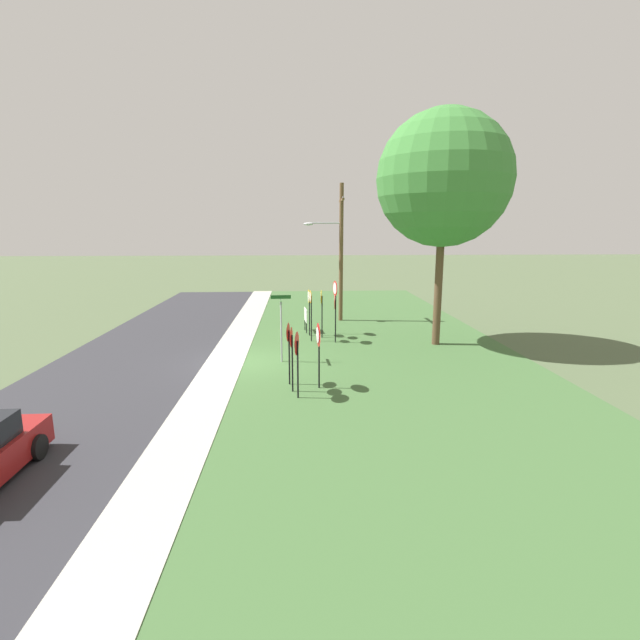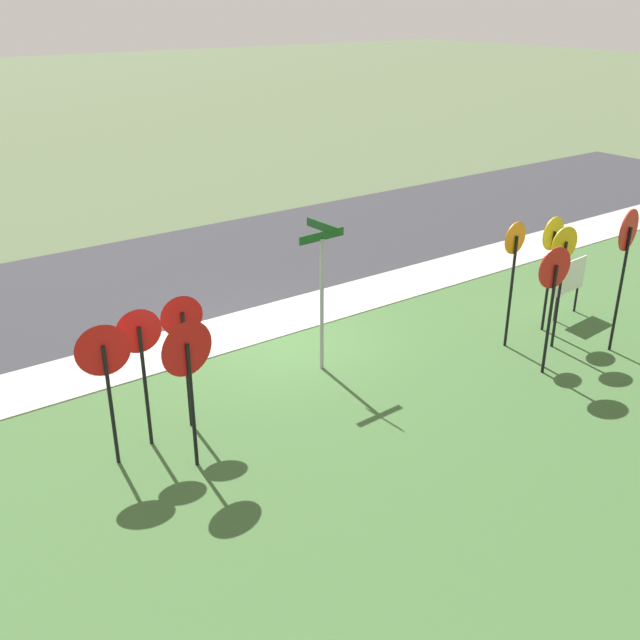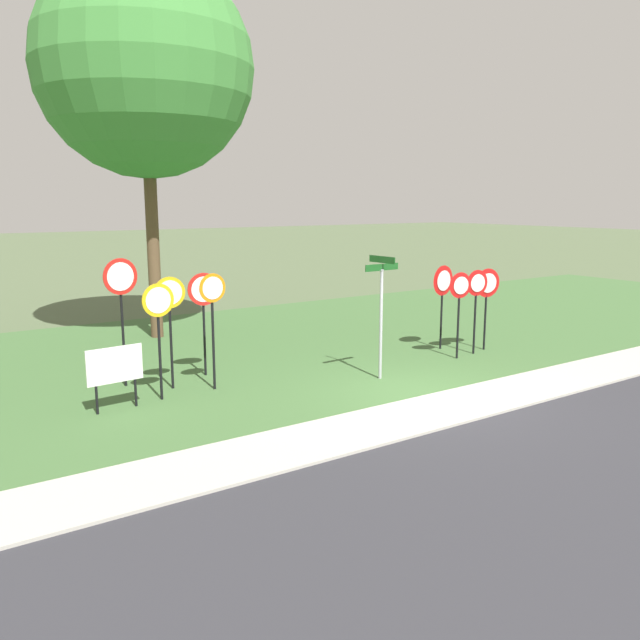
{
  "view_description": "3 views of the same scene",
  "coord_description": "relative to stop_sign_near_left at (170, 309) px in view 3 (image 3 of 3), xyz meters",
  "views": [
    {
      "loc": [
        18.29,
        2.2,
        5.43
      ],
      "look_at": [
        -0.54,
        3.17,
        1.67
      ],
      "focal_mm": 25.6,
      "sensor_mm": 36.0,
      "label": 1
    },
    {
      "loc": [
        7.04,
        11.23,
        6.33
      ],
      "look_at": [
        0.85,
        2.66,
        1.62
      ],
      "focal_mm": 40.97,
      "sensor_mm": 36.0,
      "label": 2
    },
    {
      "loc": [
        -9.02,
        -9.34,
        4.02
      ],
      "look_at": [
        -1.15,
        2.27,
        1.4
      ],
      "focal_mm": 35.98,
      "sensor_mm": 36.0,
      "label": 3
    }
  ],
  "objects": [
    {
      "name": "notice_board",
      "position": [
        -1.44,
        -0.77,
        -0.91
      ],
      "size": [
        1.1,
        0.13,
        1.25
      ],
      "rotation": [
        0.0,
        0.0,
        0.09
      ],
      "color": "black",
      "rests_on": "grass_median"
    },
    {
      "name": "grass_median",
      "position": [
        4.17,
        2.57,
        -1.77
      ],
      "size": [
        44.0,
        12.0,
        0.04
      ],
      "primitive_type": "cube",
      "color": "#3D6033",
      "rests_on": "ground_plane"
    },
    {
      "name": "stop_sign_far_center",
      "position": [
        1.03,
        0.59,
        -0.01
      ],
      "size": [
        0.75,
        0.12,
        2.39
      ],
      "rotation": [
        0.0,
        0.0,
        -0.09
      ],
      "color": "black",
      "rests_on": "grass_median"
    },
    {
      "name": "sidewalk_strip",
      "position": [
        4.17,
        -4.23,
        -1.76
      ],
      "size": [
        44.0,
        1.6,
        0.06
      ],
      "primitive_type": "cube",
      "color": "#ADAA9E",
      "rests_on": "ground_plane"
    },
    {
      "name": "stop_sign_far_right",
      "position": [
        -0.48,
        -0.62,
        -0.03
      ],
      "size": [
        0.67,
        0.11,
        2.38
      ],
      "rotation": [
        0.0,
        0.0,
        0.07
      ],
      "color": "black",
      "rests_on": "grass_median"
    },
    {
      "name": "street_name_post",
      "position": [
        4.19,
        -1.88,
        -0.08
      ],
      "size": [
        0.96,
        0.82,
        2.78
      ],
      "rotation": [
        0.0,
        0.0,
        0.05
      ],
      "color": "#9EA0A8",
      "rests_on": "grass_median"
    },
    {
      "name": "yield_sign_far_left",
      "position": [
        7.46,
        -0.52,
        -0.05
      ],
      "size": [
        0.81,
        0.13,
        2.29
      ],
      "rotation": [
        0.0,
        0.0,
        0.12
      ],
      "color": "black",
      "rests_on": "grass_median"
    },
    {
      "name": "yield_sign_near_right",
      "position": [
        7.04,
        -1.55,
        -0.11
      ],
      "size": [
        0.65,
        0.14,
        2.22
      ],
      "rotation": [
        0.0,
        0.0,
        -0.17
      ],
      "color": "black",
      "rests_on": "grass_median"
    },
    {
      "name": "stop_sign_far_left",
      "position": [
        -0.78,
        0.75,
        0.31
      ],
      "size": [
        0.77,
        0.16,
        2.79
      ],
      "rotation": [
        0.0,
        0.0,
        0.18
      ],
      "color": "black",
      "rests_on": "grass_median"
    },
    {
      "name": "stop_sign_near_left",
      "position": [
        0.0,
        0.0,
        0.0
      ],
      "size": [
        0.67,
        0.11,
        2.42
      ],
      "rotation": [
        0.0,
        0.0,
        -0.08
      ],
      "color": "black",
      "rests_on": "grass_median"
    },
    {
      "name": "stop_sign_near_right",
      "position": [
        0.72,
        -0.56,
        0.03
      ],
      "size": [
        0.61,
        0.11,
        2.5
      ],
      "rotation": [
        0.0,
        0.0,
        0.09
      ],
      "color": "black",
      "rests_on": "grass_median"
    },
    {
      "name": "ground_plane",
      "position": [
        4.17,
        -3.43,
        -1.79
      ],
      "size": [
        160.0,
        160.0,
        0.0
      ],
      "primitive_type": "plane",
      "color": "#4C5B3D"
    },
    {
      "name": "yield_sign_near_left",
      "position": [
        8.37,
        -1.26,
        -0.11
      ],
      "size": [
        0.77,
        0.17,
        2.21
      ],
      "rotation": [
        0.0,
        0.0,
        -0.19
      ],
      "color": "black",
      "rests_on": "grass_median"
    },
    {
      "name": "yield_sign_far_right",
      "position": [
        7.77,
        -1.43,
        -0.1
      ],
      "size": [
        0.68,
        0.13,
        2.23
      ],
      "rotation": [
        0.0,
        0.0,
        -0.12
      ],
      "color": "black",
      "rests_on": "grass_median"
    },
    {
      "name": "oak_tree_left",
      "position": [
        1.61,
        5.38,
        5.84
      ],
      "size": [
        6.04,
        6.04,
        10.62
      ],
      "color": "brown",
      "rests_on": "grass_median"
    }
  ]
}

